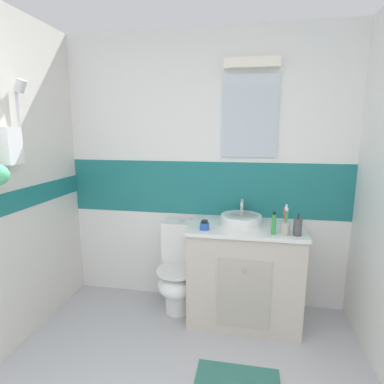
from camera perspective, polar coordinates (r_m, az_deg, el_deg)
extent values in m
cube|color=white|center=(3.12, 2.36, -11.48)|extent=(3.20, 0.10, 0.85)
cube|color=#1E7272|center=(2.92, 2.45, 0.80)|extent=(3.20, 0.10, 0.50)
cube|color=white|center=(2.89, 2.61, 17.11)|extent=(3.20, 0.10, 1.15)
cube|color=silver|center=(2.79, 10.62, 13.53)|extent=(0.48, 0.02, 0.70)
cube|color=white|center=(2.80, 10.96, 22.35)|extent=(0.46, 0.10, 0.08)
cube|color=white|center=(2.52, -30.56, 7.35)|extent=(0.10, 0.14, 0.26)
cylinder|color=silver|center=(2.64, -29.35, 12.13)|extent=(0.02, 0.02, 0.42)
cylinder|color=silver|center=(2.64, -29.10, 16.75)|extent=(0.10, 0.07, 0.11)
cube|color=beige|center=(2.80, 9.61, -14.67)|extent=(0.92, 0.55, 0.82)
cube|color=white|center=(2.64, 9.91, -6.43)|extent=(0.94, 0.57, 0.03)
cube|color=#B6AD9F|center=(2.58, 9.48, -18.16)|extent=(0.41, 0.01, 0.57)
cylinder|color=silver|center=(2.47, 9.63, -14.19)|extent=(0.02, 0.02, 0.03)
cylinder|color=white|center=(2.66, 9.02, -5.04)|extent=(0.34, 0.34, 0.08)
cylinder|color=#B3B3B8|center=(2.65, 9.05, -4.33)|extent=(0.28, 0.28, 0.01)
cylinder|color=silver|center=(2.84, 9.16, -3.04)|extent=(0.03, 0.03, 0.17)
cylinder|color=silver|center=(2.73, 9.17, -1.77)|extent=(0.02, 0.15, 0.02)
cylinder|color=white|center=(3.01, -2.51, -19.52)|extent=(0.24, 0.24, 0.18)
ellipsoid|color=white|center=(2.88, -2.73, -16.49)|extent=(0.34, 0.42, 0.22)
cylinder|color=white|center=(2.82, -2.75, -14.30)|extent=(0.37, 0.37, 0.02)
cube|color=white|center=(2.94, -1.85, -9.26)|extent=(0.36, 0.17, 0.40)
cylinder|color=silver|center=(2.87, -1.88, -5.37)|extent=(0.04, 0.04, 0.02)
cylinder|color=#B2ADA3|center=(2.47, 16.78, -6.44)|extent=(0.07, 0.07, 0.10)
cylinder|color=#3FB259|center=(2.46, 17.06, -5.01)|extent=(0.02, 0.04, 0.16)
cube|color=white|center=(2.44, 17.17, -3.18)|extent=(0.01, 0.02, 0.03)
cylinder|color=#3FB259|center=(2.46, 16.91, -4.68)|extent=(0.02, 0.04, 0.19)
cube|color=white|center=(2.44, 17.04, -2.54)|extent=(0.01, 0.02, 0.03)
cylinder|color=#D83F4C|center=(2.46, 16.79, -4.88)|extent=(0.04, 0.03, 0.17)
cube|color=white|center=(2.44, 16.91, -2.95)|extent=(0.02, 0.02, 0.03)
cylinder|color=#4C4C51|center=(2.47, 18.91, -6.12)|extent=(0.06, 0.06, 0.13)
cylinder|color=#262626|center=(2.45, 19.03, -4.24)|extent=(0.01, 0.01, 0.04)
cylinder|color=#262626|center=(2.43, 19.10, -3.91)|extent=(0.01, 0.02, 0.01)
cylinder|color=#2659B2|center=(2.49, 2.32, -6.32)|extent=(0.07, 0.07, 0.06)
cylinder|color=black|center=(2.48, 2.32, -5.47)|extent=(0.05, 0.05, 0.02)
cylinder|color=green|center=(2.44, 14.84, -5.81)|extent=(0.03, 0.03, 0.16)
cylinder|color=black|center=(2.42, 14.94, -3.80)|extent=(0.02, 0.02, 0.02)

